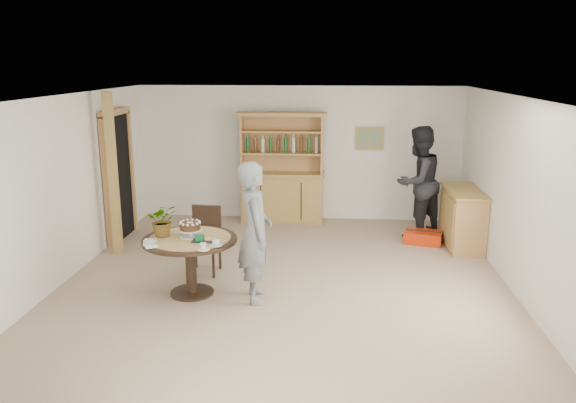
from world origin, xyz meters
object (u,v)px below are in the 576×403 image
at_px(dining_table, 190,249).
at_px(teen_boy, 255,232).
at_px(sideboard, 463,218).
at_px(hutch, 282,185).
at_px(dining_chair, 205,235).
at_px(adult_person, 418,182).
at_px(red_suitcase, 423,237).

distance_m(dining_table, teen_boy, 0.90).
height_order(sideboard, dining_table, sideboard).
xyz_separation_m(hutch, dining_chair, (-0.86, -2.67, -0.15)).
bearing_deg(dining_table, adult_person, 40.50).
height_order(hutch, red_suitcase, hutch).
height_order(dining_table, adult_person, adult_person).
distance_m(hutch, adult_person, 2.49).
height_order(sideboard, red_suitcase, sideboard).
xyz_separation_m(hutch, adult_person, (2.37, -0.74, 0.26)).
bearing_deg(dining_table, teen_boy, -6.71).
xyz_separation_m(sideboard, red_suitcase, (-0.60, 0.10, -0.37)).
height_order(hutch, adult_person, hutch).
height_order(hutch, dining_chair, hutch).
distance_m(hutch, red_suitcase, 2.76).
distance_m(dining_table, red_suitcase, 4.10).
relative_size(dining_table, red_suitcase, 1.76).
relative_size(hutch, sideboard, 1.62).
xyz_separation_m(hutch, dining_table, (-0.87, -3.50, -0.08)).
xyz_separation_m(dining_table, teen_boy, (0.85, -0.10, 0.28)).
xyz_separation_m(adult_person, red_suitcase, (0.08, -0.40, -0.85)).
bearing_deg(adult_person, hutch, -58.86).
bearing_deg(dining_chair, adult_person, 34.20).
xyz_separation_m(dining_table, dining_chair, (0.00, 0.83, -0.07)).
distance_m(dining_table, adult_person, 4.27).
bearing_deg(red_suitcase, sideboard, 4.59).
distance_m(dining_table, dining_chair, 0.83).
bearing_deg(teen_boy, adult_person, -53.68).
height_order(sideboard, teen_boy, teen_boy).
xyz_separation_m(sideboard, teen_boy, (-3.06, -2.36, 0.41)).
height_order(dining_table, red_suitcase, dining_table).
distance_m(hutch, teen_boy, 3.60).
bearing_deg(sideboard, dining_chair, -159.89).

